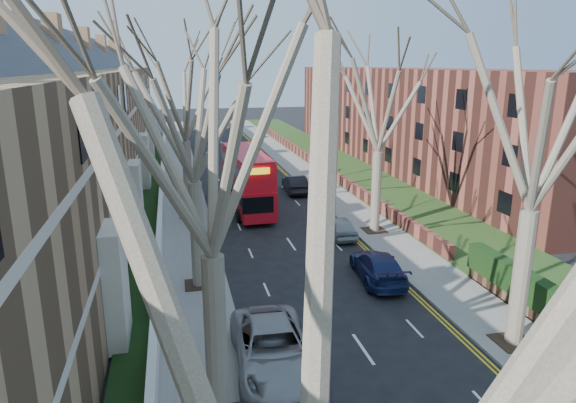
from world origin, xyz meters
TOP-DOWN VIEW (x-y plane):
  - pavement_left at (-6.00, 39.00)m, footprint 3.00×102.00m
  - pavement_right at (6.00, 39.00)m, footprint 3.00×102.00m
  - terrace_left at (-13.65, 31.00)m, footprint 9.70×78.00m
  - flats_right at (17.46, 43.00)m, footprint 13.97×54.00m
  - front_wall_left at (-7.65, 31.00)m, footprint 0.30×78.00m
  - grass_verge_right at (10.50, 39.00)m, footprint 6.00×102.00m
  - tree_left_near at (-5.70, -4.00)m, footprint 9.80×9.80m
  - tree_left_mid at (-5.70, 6.00)m, footprint 10.50×10.50m
  - tree_left_far at (-5.70, 16.00)m, footprint 10.15×10.15m
  - tree_left_dist at (-5.70, 28.00)m, footprint 10.50×10.50m
  - tree_right_mid at (5.70, 8.00)m, footprint 10.50×10.50m
  - tree_right_far at (5.70, 22.00)m, footprint 10.15×10.15m
  - double_decker_bus at (-1.45, 29.21)m, footprint 2.86×10.10m
  - car_left_far at (-3.58, 8.49)m, footprint 2.88×5.84m
  - car_right_near at (3.01, 14.93)m, footprint 2.49×5.07m
  - car_right_mid at (3.25, 21.67)m, footprint 1.69×3.86m
  - car_right_far at (3.23, 33.38)m, footprint 1.72×4.49m

SIDE VIEW (x-z plane):
  - pavement_left at x=-6.00m, z-range 0.00..0.12m
  - pavement_right at x=6.00m, z-range 0.00..0.12m
  - grass_verge_right at x=10.50m, z-range 0.12..0.18m
  - front_wall_left at x=-7.65m, z-range 0.12..1.12m
  - car_right_mid at x=3.25m, z-range 0.00..1.30m
  - car_right_near at x=3.01m, z-range 0.00..1.42m
  - car_right_far at x=3.23m, z-range 0.00..1.46m
  - car_left_far at x=-3.58m, z-range 0.00..1.59m
  - double_decker_bus at x=-1.45m, z-range -0.04..4.18m
  - flats_right at x=17.46m, z-range -0.02..9.98m
  - terrace_left at x=-13.65m, z-range -1.27..12.33m
  - tree_left_near at x=-5.70m, z-range 2.06..15.79m
  - tree_left_far at x=-5.70m, z-range 2.13..16.35m
  - tree_right_far at x=5.70m, z-range 2.13..16.35m
  - tree_left_mid at x=-5.70m, z-range 2.20..16.91m
  - tree_right_mid at x=5.70m, z-range 2.20..16.91m
  - tree_left_dist at x=-5.70m, z-range 2.20..16.91m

